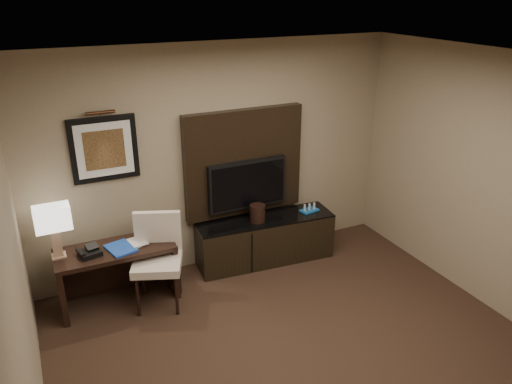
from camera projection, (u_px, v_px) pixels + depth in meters
ceiling at (351, 76)px, 3.32m from camera, size 4.50×5.00×0.01m
wall_back at (219, 158)px, 5.92m from camera, size 4.50×0.01×2.70m
wall_left at (20, 335)px, 2.95m from camera, size 0.01×5.00×2.70m
desk at (118, 275)px, 5.44m from camera, size 1.25×0.54×0.67m
credenza at (265, 239)px, 6.27m from camera, size 1.74×0.62×0.59m
tv_wall_panel at (244, 162)px, 6.02m from camera, size 1.50×0.12×1.30m
tv at (247, 184)px, 6.03m from camera, size 1.00×0.08×0.60m
artwork at (104, 149)px, 5.27m from camera, size 0.70×0.04×0.70m
picture_light at (100, 113)px, 5.08m from camera, size 0.04×0.04×0.30m
desk_chair at (157, 262)px, 5.31m from camera, size 0.68×0.73×1.05m
table_lamp at (54, 230)px, 5.02m from camera, size 0.43×0.32×0.61m
desk_phone at (89, 251)px, 5.15m from camera, size 0.25×0.23×0.11m
blue_folder at (121, 248)px, 5.28m from camera, size 0.32×0.38×0.02m
book at (129, 235)px, 5.32m from camera, size 0.18×0.05×0.24m
water_bottle at (153, 229)px, 5.51m from camera, size 0.08×0.08×0.19m
ice_bucket at (257, 213)px, 6.04m from camera, size 0.24×0.24×0.21m
minibar_tray at (309, 208)px, 6.33m from camera, size 0.25×0.17×0.08m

